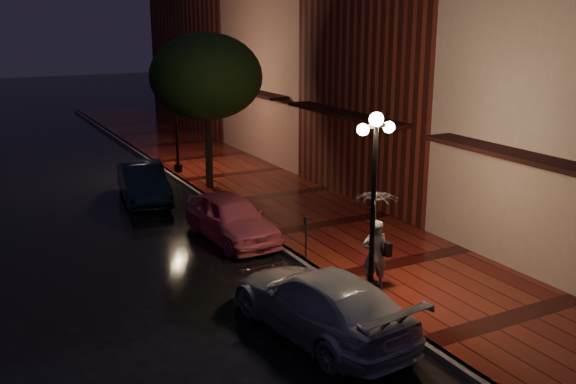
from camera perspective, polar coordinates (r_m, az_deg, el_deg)
ground at (r=19.39m, az=-2.12°, el=-4.20°), size 120.00×120.00×0.00m
sidewalk at (r=20.39m, az=3.57°, el=-3.00°), size 4.50×60.00×0.15m
curb at (r=19.36m, az=-2.12°, el=-3.99°), size 0.25×60.00×0.15m
storefront_mid at (r=23.77m, az=11.24°, el=12.69°), size 5.00×8.00×11.00m
storefront_far at (r=30.45m, az=1.45°, el=11.61°), size 5.00×8.00×9.00m
storefront_extra at (r=39.42m, az=-5.90°, el=13.12°), size 5.00×12.00×10.00m
streetlamp_near at (r=14.67m, az=7.62°, el=-0.15°), size 0.96×0.36×4.31m
streetlamp_far at (r=27.05m, az=-9.95°, el=6.87°), size 0.96×0.36×4.31m
street_tree at (r=24.12m, az=-7.25°, el=9.90°), size 4.16×4.16×5.80m
pink_car at (r=19.18m, az=-5.06°, el=-2.30°), size 1.82×4.13×1.38m
navy_car at (r=23.74m, az=-12.76°, el=0.83°), size 1.98×4.32×1.37m
silver_car at (r=13.64m, az=2.88°, el=-9.80°), size 2.53×5.00×1.39m
woman_with_umbrella at (r=15.22m, az=7.82°, el=-2.93°), size 1.00×1.02×2.42m
parking_meter at (r=17.28m, az=1.61°, el=-3.68°), size 0.12×0.11×1.16m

